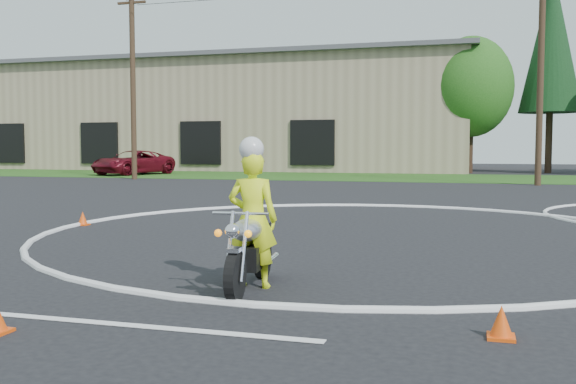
# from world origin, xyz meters

# --- Properties ---
(ground) EXTENTS (120.00, 120.00, 0.00)m
(ground) POSITION_xyz_m (0.00, 0.00, 0.00)
(ground) COLOR black
(ground) RESTS_ON ground
(grass_strip) EXTENTS (120.00, 10.00, 0.02)m
(grass_strip) POSITION_xyz_m (0.00, 27.00, 0.01)
(grass_strip) COLOR #1E4714
(grass_strip) RESTS_ON ground
(course_markings) EXTENTS (19.05, 19.05, 0.12)m
(course_markings) POSITION_xyz_m (2.17, 4.35, 0.01)
(course_markings) COLOR silver
(course_markings) RESTS_ON ground
(primary_motorcycle) EXTENTS (0.65, 1.87, 0.98)m
(primary_motorcycle) POSITION_xyz_m (-0.33, -2.20, 0.48)
(primary_motorcycle) COLOR black
(primary_motorcycle) RESTS_ON ground
(rider_primary_grp) EXTENTS (0.63, 0.45, 1.82)m
(rider_primary_grp) POSITION_xyz_m (-0.33, -2.07, 0.88)
(rider_primary_grp) COLOR #E8FF1A
(rider_primary_grp) RESTS_ON ground
(pickup_grp) EXTENTS (3.98, 5.89, 1.50)m
(pickup_grp) POSITION_xyz_m (-17.90, 25.95, 0.75)
(pickup_grp) COLOR #5E0A17
(pickup_grp) RESTS_ON ground
(warehouse) EXTENTS (41.00, 17.00, 8.30)m
(warehouse) POSITION_xyz_m (-18.00, 39.99, 4.16)
(warehouse) COLOR tan
(warehouse) RESTS_ON ground
(utility_poles) EXTENTS (41.60, 1.12, 10.00)m
(utility_poles) POSITION_xyz_m (5.00, 21.00, 5.20)
(utility_poles) COLOR #473321
(utility_poles) RESTS_ON ground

